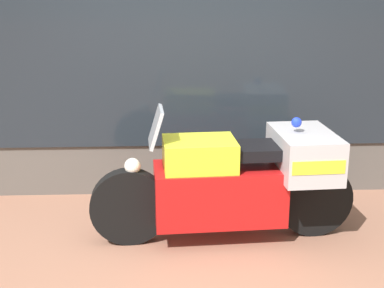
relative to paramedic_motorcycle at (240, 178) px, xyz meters
The scene contains 3 objects.
ground_plane 1.07m from the paramedic_motorcycle, 129.45° to the right, with size 60.00×60.00×0.00m, color #8E604C.
window_display 1.36m from the paramedic_motorcycle, 102.95° to the left, with size 4.34×0.30×1.94m.
paramedic_motorcycle is the anchor object (origin of this frame).
Camera 1 is at (-0.03, -3.69, 2.19)m, focal length 50.00 mm.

